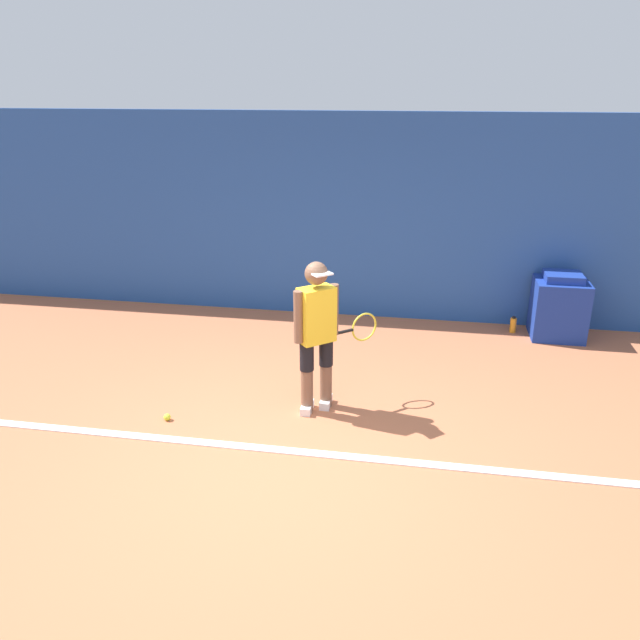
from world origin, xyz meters
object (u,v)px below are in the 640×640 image
Objects in this scene: tennis_ball at (167,417)px; covered_chair at (559,307)px; tennis_player at (318,331)px; water_bottle at (513,325)px.

covered_chair is at bearing 35.27° from tennis_ball.
tennis_player is 3.64m from covered_chair.
tennis_ball is 0.08× the size of covered_chair.
covered_chair is at bearing -6.28° from water_bottle.
covered_chair reaches higher than tennis_ball.
water_bottle is at bearing 173.72° from covered_chair.
covered_chair is 0.61m from water_bottle.
tennis_ball is 0.31× the size of water_bottle.
tennis_player is at bearing -131.41° from water_bottle.
tennis_ball is (-1.40, -0.50, -0.81)m from tennis_player.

